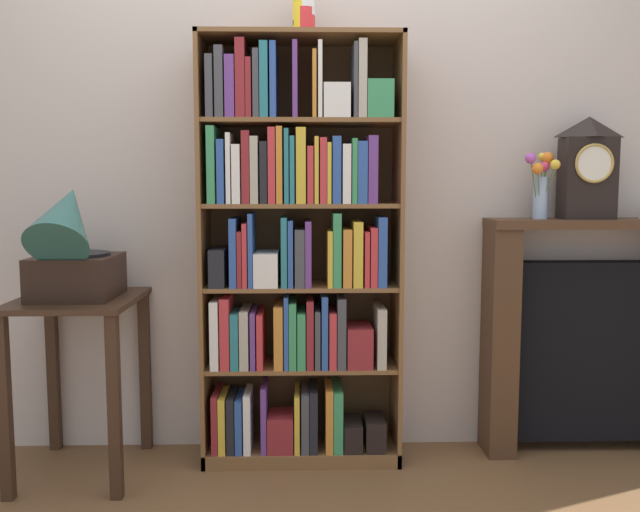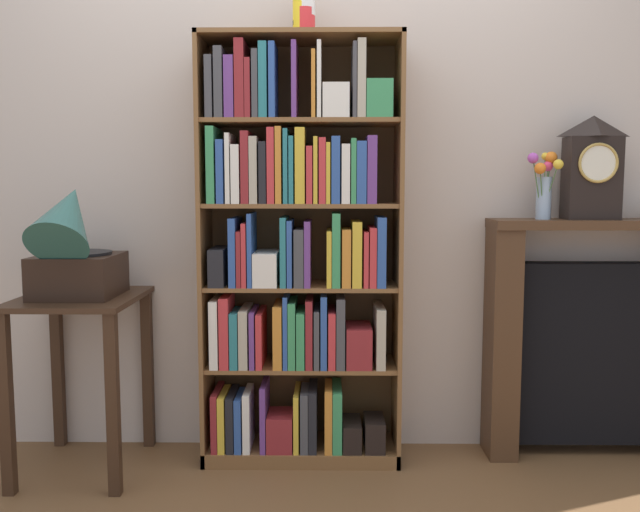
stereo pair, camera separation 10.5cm
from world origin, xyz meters
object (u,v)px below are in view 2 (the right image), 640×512
(mantel_clock, at_px, (592,168))
(bookshelf, at_px, (297,260))
(side_table_left, at_px, (81,341))
(fireplace_mantel, at_px, (594,340))
(flower_vase, at_px, (545,183))
(gramophone, at_px, (73,247))
(cup_stack, at_px, (304,10))

(mantel_clock, bearing_deg, bookshelf, -178.05)
(side_table_left, distance_m, fireplace_mantel, 2.18)
(bookshelf, distance_m, flower_vase, 1.10)
(side_table_left, bearing_deg, bookshelf, 7.93)
(side_table_left, height_order, flower_vase, flower_vase)
(flower_vase, bearing_deg, side_table_left, -175.20)
(side_table_left, height_order, gramophone, gramophone)
(cup_stack, xyz_separation_m, side_table_left, (-0.92, -0.13, -1.35))
(cup_stack, xyz_separation_m, gramophone, (-0.92, -0.18, -0.95))
(side_table_left, bearing_deg, mantel_clock, 4.45)
(fireplace_mantel, distance_m, mantel_clock, 0.75)
(gramophone, relative_size, mantel_clock, 1.21)
(side_table_left, xyz_separation_m, flower_vase, (1.93, 0.16, 0.65))
(cup_stack, bearing_deg, side_table_left, -172.02)
(cup_stack, height_order, mantel_clock, cup_stack)
(side_table_left, bearing_deg, flower_vase, 4.80)
(gramophone, height_order, fireplace_mantel, gramophone)
(cup_stack, bearing_deg, flower_vase, 1.89)
(gramophone, distance_m, mantel_clock, 2.16)
(bookshelf, height_order, mantel_clock, bookshelf)
(cup_stack, bearing_deg, bookshelf, -170.38)
(fireplace_mantel, bearing_deg, flower_vase, -174.64)
(fireplace_mantel, relative_size, flower_vase, 3.62)
(mantel_clock, xyz_separation_m, flower_vase, (-0.20, -0.00, -0.07))
(bookshelf, distance_m, gramophone, 0.90)
(bookshelf, relative_size, fireplace_mantel, 1.73)
(cup_stack, distance_m, mantel_clock, 1.37)
(cup_stack, height_order, gramophone, cup_stack)
(mantel_clock, bearing_deg, gramophone, -174.16)
(mantel_clock, height_order, flower_vase, mantel_clock)
(flower_vase, bearing_deg, fireplace_mantel, 5.36)
(bookshelf, bearing_deg, gramophone, -168.78)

